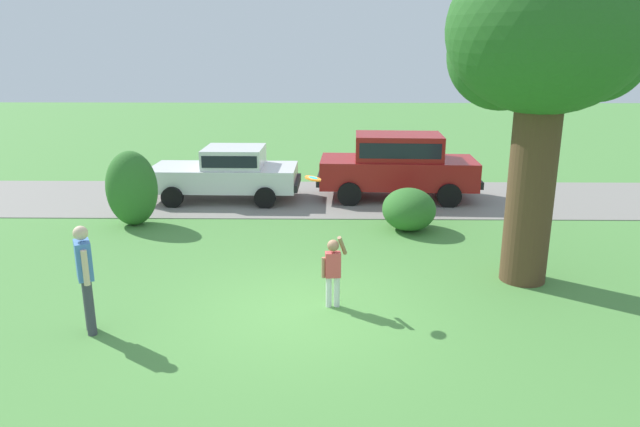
{
  "coord_description": "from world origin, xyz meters",
  "views": [
    {
      "loc": [
        0.41,
        -9.0,
        4.27
      ],
      "look_at": [
        0.25,
        2.17,
        1.1
      ],
      "focal_mm": 32.45,
      "sensor_mm": 36.0,
      "label": 1
    }
  ],
  "objects_px": {
    "oak_tree_large": "(542,44)",
    "adult_onlooker": "(85,273)",
    "frisbee": "(313,178)",
    "child_thrower": "(333,267)",
    "parked_sedan": "(227,171)",
    "parked_suv": "(398,163)"
  },
  "relations": [
    {
      "from": "parked_suv",
      "to": "frisbee",
      "type": "xyz_separation_m",
      "value": [
        -2.3,
        -7.17,
        1.1
      ]
    },
    {
      "from": "frisbee",
      "to": "adult_onlooker",
      "type": "height_order",
      "value": "frisbee"
    },
    {
      "from": "adult_onlooker",
      "to": "frisbee",
      "type": "bearing_deg",
      "value": 21.8
    },
    {
      "from": "oak_tree_large",
      "to": "adult_onlooker",
      "type": "relative_size",
      "value": 3.5
    },
    {
      "from": "parked_suv",
      "to": "child_thrower",
      "type": "distance_m",
      "value": 7.82
    },
    {
      "from": "child_thrower",
      "to": "parked_sedan",
      "type": "bearing_deg",
      "value": 112.43
    },
    {
      "from": "parked_suv",
      "to": "adult_onlooker",
      "type": "distance_m",
      "value": 10.31
    },
    {
      "from": "adult_onlooker",
      "to": "oak_tree_large",
      "type": "bearing_deg",
      "value": 17.85
    },
    {
      "from": "oak_tree_large",
      "to": "parked_suv",
      "type": "distance_m",
      "value": 7.18
    },
    {
      "from": "oak_tree_large",
      "to": "frisbee",
      "type": "height_order",
      "value": "oak_tree_large"
    },
    {
      "from": "parked_sedan",
      "to": "frisbee",
      "type": "bearing_deg",
      "value": -68.88
    },
    {
      "from": "oak_tree_large",
      "to": "child_thrower",
      "type": "relative_size",
      "value": 4.73
    },
    {
      "from": "parked_suv",
      "to": "adult_onlooker",
      "type": "bearing_deg",
      "value": -123.92
    },
    {
      "from": "oak_tree_large",
      "to": "child_thrower",
      "type": "bearing_deg",
      "value": -158.94
    },
    {
      "from": "parked_suv",
      "to": "child_thrower",
      "type": "height_order",
      "value": "parked_suv"
    },
    {
      "from": "parked_sedan",
      "to": "parked_suv",
      "type": "xyz_separation_m",
      "value": [
        4.99,
        0.21,
        0.23
      ]
    },
    {
      "from": "oak_tree_large",
      "to": "child_thrower",
      "type": "xyz_separation_m",
      "value": [
        -3.65,
        -1.41,
        -3.64
      ]
    },
    {
      "from": "parked_sedan",
      "to": "adult_onlooker",
      "type": "bearing_deg",
      "value": -95.21
    },
    {
      "from": "parked_sedan",
      "to": "parked_suv",
      "type": "relative_size",
      "value": 0.93
    },
    {
      "from": "parked_sedan",
      "to": "child_thrower",
      "type": "height_order",
      "value": "parked_sedan"
    },
    {
      "from": "parked_sedan",
      "to": "adult_onlooker",
      "type": "relative_size",
      "value": 2.54
    },
    {
      "from": "oak_tree_large",
      "to": "adult_onlooker",
      "type": "height_order",
      "value": "oak_tree_large"
    }
  ]
}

